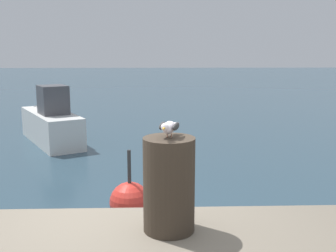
{
  "coord_description": "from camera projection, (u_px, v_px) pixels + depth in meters",
  "views": [
    {
      "loc": [
        0.4,
        -3.68,
        2.64
      ],
      "look_at": [
        0.52,
        -0.24,
        1.99
      ],
      "focal_mm": 42.97,
      "sensor_mm": 36.0,
      "label": 1
    }
  ],
  "objects": [
    {
      "name": "channel_buoy",
      "position": [
        130.0,
        210.0,
        5.55
      ],
      "size": [
        0.56,
        0.56,
        1.33
      ],
      "color": "red",
      "rests_on": "ground_plane"
    },
    {
      "name": "boat_white",
      "position": [
        49.0,
        122.0,
        11.89
      ],
      "size": [
        2.72,
        3.87,
        1.69
      ],
      "color": "silver",
      "rests_on": "ground_plane"
    },
    {
      "name": "mooring_post",
      "position": [
        169.0,
        185.0,
        3.33
      ],
      "size": [
        0.43,
        0.43,
        0.8
      ],
      "primitive_type": "cylinder",
      "color": "#382D23",
      "rests_on": "harbor_quay"
    },
    {
      "name": "seagull",
      "position": [
        169.0,
        127.0,
        3.24
      ],
      "size": [
        0.19,
        0.39,
        0.14
      ],
      "color": "tan",
      "rests_on": "mooring_post"
    }
  ]
}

